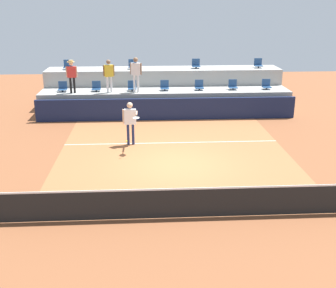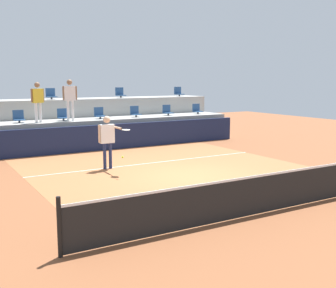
{
  "view_description": "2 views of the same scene",
  "coord_description": "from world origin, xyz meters",
  "px_view_note": "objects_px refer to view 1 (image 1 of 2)",
  "views": [
    {
      "loc": [
        -1.12,
        -14.22,
        5.78
      ],
      "look_at": [
        -0.35,
        -0.98,
        1.14
      ],
      "focal_mm": 44.49,
      "sensor_mm": 36.0,
      "label": 1
    },
    {
      "loc": [
        -7.08,
        -10.8,
        3.01
      ],
      "look_at": [
        -0.72,
        -0.06,
        1.09
      ],
      "focal_mm": 44.83,
      "sensor_mm": 36.0,
      "label": 2
    }
  ],
  "objects_px": {
    "stadium_chair_lower_far_left": "(63,87)",
    "tennis_ball": "(127,141)",
    "stadium_chair_upper_far_right": "(258,64)",
    "stadium_chair_lower_mid_left": "(132,87)",
    "stadium_chair_lower_left": "(96,87)",
    "spectator_in_grey": "(136,71)",
    "stadium_chair_lower_far_right": "(266,85)",
    "stadium_chair_upper_far_left": "(68,65)",
    "spectator_with_hat": "(72,73)",
    "stadium_chair_upper_left": "(132,65)",
    "spectator_leaning_on_rail": "(109,73)",
    "stadium_chair_upper_right": "(196,64)",
    "stadium_chair_lower_center": "(165,86)",
    "tennis_player": "(130,119)",
    "stadium_chair_lower_right": "(233,85)",
    "stadium_chair_lower_mid_right": "(199,86)"
  },
  "relations": [
    {
      "from": "stadium_chair_lower_far_left",
      "to": "stadium_chair_upper_far_right",
      "type": "relative_size",
      "value": 1.0
    },
    {
      "from": "stadium_chair_upper_far_left",
      "to": "tennis_ball",
      "type": "relative_size",
      "value": 7.65
    },
    {
      "from": "stadium_chair_lower_center",
      "to": "stadium_chair_upper_far_right",
      "type": "distance_m",
      "value": 5.73
    },
    {
      "from": "stadium_chair_lower_far_left",
      "to": "stadium_chair_lower_left",
      "type": "bearing_deg",
      "value": 0.0
    },
    {
      "from": "stadium_chair_lower_far_right",
      "to": "tennis_ball",
      "type": "height_order",
      "value": "stadium_chair_lower_far_right"
    },
    {
      "from": "stadium_chair_upper_far_left",
      "to": "stadium_chair_upper_left",
      "type": "height_order",
      "value": "same"
    },
    {
      "from": "stadium_chair_lower_mid_left",
      "to": "stadium_chair_upper_left",
      "type": "distance_m",
      "value": 1.99
    },
    {
      "from": "stadium_chair_upper_left",
      "to": "spectator_leaning_on_rail",
      "type": "xyz_separation_m",
      "value": [
        -1.14,
        -2.18,
        -0.06
      ]
    },
    {
      "from": "spectator_leaning_on_rail",
      "to": "tennis_ball",
      "type": "relative_size",
      "value": 24.48
    },
    {
      "from": "stadium_chair_lower_center",
      "to": "tennis_ball",
      "type": "distance_m",
      "value": 6.7
    },
    {
      "from": "stadium_chair_lower_mid_left",
      "to": "stadium_chair_lower_right",
      "type": "xyz_separation_m",
      "value": [
        5.3,
        0.0,
        0.0
      ]
    },
    {
      "from": "stadium_chair_lower_far_left",
      "to": "stadium_chair_upper_far_right",
      "type": "distance_m",
      "value": 10.83
    },
    {
      "from": "stadium_chair_upper_far_left",
      "to": "stadium_chair_lower_far_left",
      "type": "bearing_deg",
      "value": -90.74
    },
    {
      "from": "stadium_chair_upper_far_right",
      "to": "tennis_player",
      "type": "bearing_deg",
      "value": -136.14
    },
    {
      "from": "stadium_chair_lower_mid_left",
      "to": "spectator_leaning_on_rail",
      "type": "xyz_separation_m",
      "value": [
        -1.14,
        -0.38,
        0.79
      ]
    },
    {
      "from": "stadium_chair_lower_left",
      "to": "spectator_in_grey",
      "type": "bearing_deg",
      "value": -10.48
    },
    {
      "from": "stadium_chair_lower_mid_left",
      "to": "tennis_ball",
      "type": "xyz_separation_m",
      "value": [
        -0.09,
        -6.4,
        -0.81
      ]
    },
    {
      "from": "stadium_chair_upper_right",
      "to": "spectator_leaning_on_rail",
      "type": "relative_size",
      "value": 0.31
    },
    {
      "from": "stadium_chair_lower_center",
      "to": "stadium_chair_lower_far_right",
      "type": "relative_size",
      "value": 1.0
    },
    {
      "from": "stadium_chair_upper_far_left",
      "to": "spectator_with_hat",
      "type": "distance_m",
      "value": 2.25
    },
    {
      "from": "stadium_chair_upper_far_right",
      "to": "stadium_chair_lower_mid_left",
      "type": "bearing_deg",
      "value": -165.72
    },
    {
      "from": "stadium_chair_lower_far_right",
      "to": "stadium_chair_upper_far_right",
      "type": "distance_m",
      "value": 1.99
    },
    {
      "from": "tennis_player",
      "to": "spectator_leaning_on_rail",
      "type": "distance_m",
      "value": 4.86
    },
    {
      "from": "stadium_chair_lower_left",
      "to": "stadium_chair_lower_mid_right",
      "type": "bearing_deg",
      "value": 0.0
    },
    {
      "from": "stadium_chair_lower_far_right",
      "to": "stadium_chair_upper_right",
      "type": "height_order",
      "value": "stadium_chair_upper_right"
    },
    {
      "from": "stadium_chair_lower_far_left",
      "to": "tennis_ball",
      "type": "distance_m",
      "value": 7.34
    },
    {
      "from": "stadium_chair_upper_left",
      "to": "spectator_in_grey",
      "type": "bearing_deg",
      "value": -84.25
    },
    {
      "from": "stadium_chair_lower_mid_left",
      "to": "stadium_chair_lower_center",
      "type": "relative_size",
      "value": 1.0
    },
    {
      "from": "stadium_chair_upper_right",
      "to": "spectator_leaning_on_rail",
      "type": "distance_m",
      "value": 5.17
    },
    {
      "from": "stadium_chair_lower_right",
      "to": "spectator_in_grey",
      "type": "xyz_separation_m",
      "value": [
        -5.07,
        -0.38,
        0.86
      ]
    },
    {
      "from": "stadium_chair_lower_mid_left",
      "to": "spectator_with_hat",
      "type": "relative_size",
      "value": 0.31
    },
    {
      "from": "spectator_leaning_on_rail",
      "to": "stadium_chair_lower_mid_left",
      "type": "bearing_deg",
      "value": 18.64
    },
    {
      "from": "stadium_chair_lower_left",
      "to": "stadium_chair_lower_far_right",
      "type": "xyz_separation_m",
      "value": [
        8.94,
        0.0,
        0.0
      ]
    },
    {
      "from": "stadium_chair_upper_far_right",
      "to": "spectator_leaning_on_rail",
      "type": "relative_size",
      "value": 0.31
    },
    {
      "from": "stadium_chair_upper_right",
      "to": "tennis_player",
      "type": "bearing_deg",
      "value": -117.43
    },
    {
      "from": "stadium_chair_lower_center",
      "to": "spectator_with_hat",
      "type": "xyz_separation_m",
      "value": [
        -4.69,
        -0.38,
        0.79
      ]
    },
    {
      "from": "stadium_chair_upper_left",
      "to": "spectator_leaning_on_rail",
      "type": "height_order",
      "value": "spectator_leaning_on_rail"
    },
    {
      "from": "tennis_player",
      "to": "stadium_chair_lower_center",
      "type": "bearing_deg",
      "value": 71.48
    },
    {
      "from": "stadium_chair_lower_far_left",
      "to": "stadium_chair_upper_right",
      "type": "distance_m",
      "value": 7.39
    },
    {
      "from": "stadium_chair_lower_left",
      "to": "stadium_chair_upper_far_right",
      "type": "distance_m",
      "value": 9.14
    },
    {
      "from": "stadium_chair_upper_far_right",
      "to": "spectator_leaning_on_rail",
      "type": "xyz_separation_m",
      "value": [
        -8.21,
        -2.18,
        -0.06
      ]
    },
    {
      "from": "stadium_chair_lower_far_left",
      "to": "stadium_chair_lower_mid_left",
      "type": "relative_size",
      "value": 1.0
    },
    {
      "from": "stadium_chair_lower_far_right",
      "to": "stadium_chair_lower_far_left",
      "type": "bearing_deg",
      "value": 180.0
    },
    {
      "from": "spectator_with_hat",
      "to": "stadium_chair_lower_right",
      "type": "bearing_deg",
      "value": 2.65
    },
    {
      "from": "stadium_chair_lower_mid_right",
      "to": "stadium_chair_upper_far_left",
      "type": "bearing_deg",
      "value": 165.7
    },
    {
      "from": "stadium_chair_lower_right",
      "to": "stadium_chair_upper_right",
      "type": "distance_m",
      "value": 2.65
    },
    {
      "from": "stadium_chair_lower_far_left",
      "to": "spectator_in_grey",
      "type": "distance_m",
      "value": 3.91
    },
    {
      "from": "stadium_chair_lower_mid_left",
      "to": "stadium_chair_upper_right",
      "type": "relative_size",
      "value": 1.0
    },
    {
      "from": "stadium_chair_upper_left",
      "to": "tennis_ball",
      "type": "height_order",
      "value": "stadium_chair_upper_left"
    },
    {
      "from": "stadium_chair_upper_right",
      "to": "tennis_player",
      "type": "distance_m",
      "value": 7.72
    }
  ]
}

